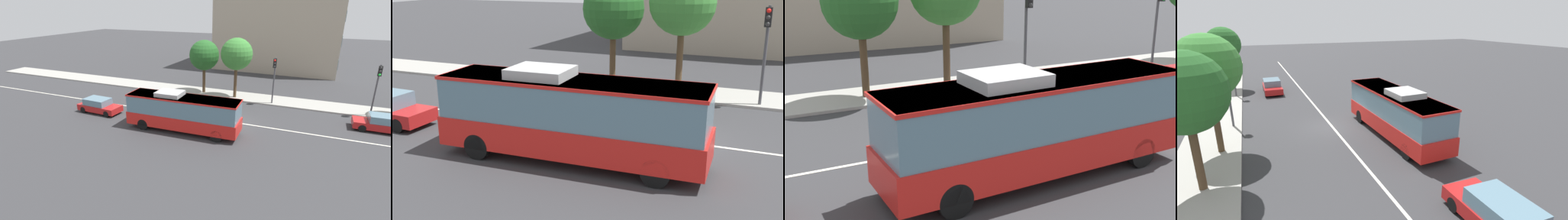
% 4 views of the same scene
% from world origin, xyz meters
% --- Properties ---
extents(ground_plane, '(160.00, 160.00, 0.00)m').
position_xyz_m(ground_plane, '(0.00, 0.00, 0.00)').
color(ground_plane, '#333335').
extents(sidewalk_kerb, '(80.00, 3.54, 0.14)m').
position_xyz_m(sidewalk_kerb, '(0.00, 7.99, 0.07)').
color(sidewalk_kerb, '#9E9B93').
rests_on(sidewalk_kerb, ground_plane).
extents(lane_centre_line, '(76.00, 0.16, 0.01)m').
position_xyz_m(lane_centre_line, '(0.00, 0.00, 0.01)').
color(lane_centre_line, silver).
rests_on(lane_centre_line, ground_plane).
extents(transit_bus, '(10.07, 2.80, 3.46)m').
position_xyz_m(transit_bus, '(-3.46, -3.49, 1.81)').
color(transit_bus, red).
rests_on(transit_bus, ground_plane).
extents(sedan_red, '(4.57, 1.97, 1.46)m').
position_xyz_m(sedan_red, '(-13.33, -2.67, 0.72)').
color(sedan_red, '#B21919').
rests_on(sedan_red, ground_plane).
extents(sedan_red_ahead, '(4.50, 1.82, 1.46)m').
position_xyz_m(sedan_red_ahead, '(12.73, 3.13, 0.72)').
color(sedan_red_ahead, '#B21919').
rests_on(sedan_red_ahead, ground_plane).
extents(traffic_light_near_corner, '(0.34, 0.62, 5.20)m').
position_xyz_m(traffic_light_near_corner, '(2.67, 6.63, 3.56)').
color(traffic_light_near_corner, '#47474C').
rests_on(traffic_light_near_corner, ground_plane).
extents(traffic_light_mid_block, '(0.33, 0.62, 5.20)m').
position_xyz_m(traffic_light_mid_block, '(12.30, 6.62, 3.56)').
color(traffic_light_mid_block, '#47474C').
rests_on(traffic_light_mid_block, ground_plane).
extents(street_tree_kerbside_left, '(3.60, 3.60, 7.02)m').
position_xyz_m(street_tree_kerbside_left, '(-1.74, 7.31, 5.18)').
color(street_tree_kerbside_left, '#4C3823').
rests_on(street_tree_kerbside_left, ground_plane).
extents(street_tree_kerbside_centre, '(3.60, 3.60, 6.54)m').
position_xyz_m(street_tree_kerbside_centre, '(-5.86, 7.83, 4.71)').
color(street_tree_kerbside_centre, '#4C3823').
rests_on(street_tree_kerbside_centre, ground_plane).
extents(street_tree_kerbside_right, '(3.70, 3.70, 6.98)m').
position_xyz_m(street_tree_kerbside_right, '(16.30, 7.54, 5.10)').
color(street_tree_kerbside_right, '#4C3823').
rests_on(street_tree_kerbside_right, ground_plane).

